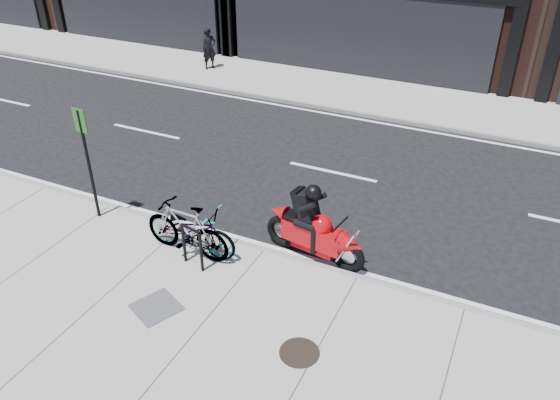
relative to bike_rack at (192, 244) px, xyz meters
The scene contains 11 objects.
ground 3.24m from the bike_rack, 71.48° to the left, with size 120.00×120.00×0.00m, color black.
sidewalk_near 2.31m from the bike_rack, 63.18° to the right, with size 60.00×6.00×0.13m, color gray.
sidewalk_far 10.82m from the bike_rack, 84.65° to the left, with size 60.00×3.50×0.13m, color gray.
bike_rack is the anchor object (origin of this frame).
bicycle_front 0.50m from the bike_rack, 126.10° to the left, with size 0.70×2.00×1.05m, color gray.
bicycle_rear 0.45m from the bike_rack, 136.53° to the left, with size 0.55×1.93×1.16m, color gray.
motorcycle 2.48m from the bike_rack, 34.23° to the left, with size 2.26×0.77×1.69m.
pedestrian 12.38m from the bike_rack, 120.15° to the left, with size 0.56×0.37×1.54m, color black.
manhole_cover 3.06m from the bike_rack, 23.11° to the right, with size 0.66×0.66×0.01m, color black.
utility_grate 1.40m from the bike_rack, 87.80° to the right, with size 0.75×0.75×0.01m, color #454547.
sign_post 3.14m from the bike_rack, 168.25° to the left, with size 0.34×0.07×2.55m.
Camera 1 is at (4.15, -9.94, 6.81)m, focal length 35.00 mm.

